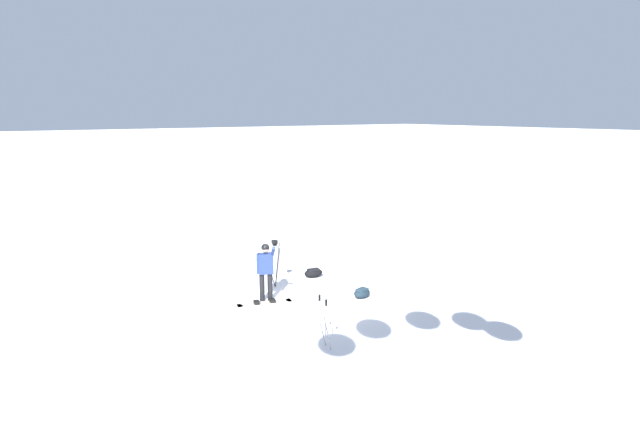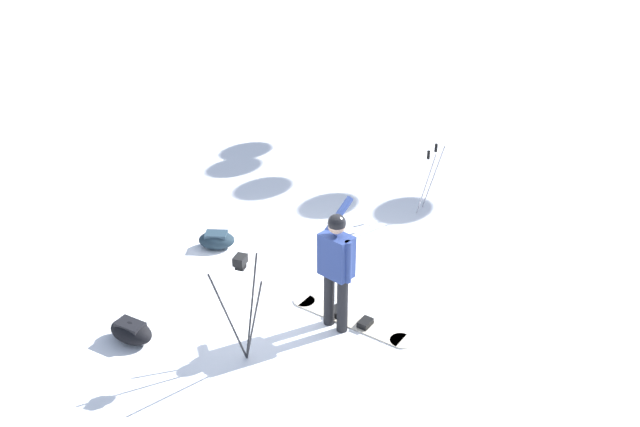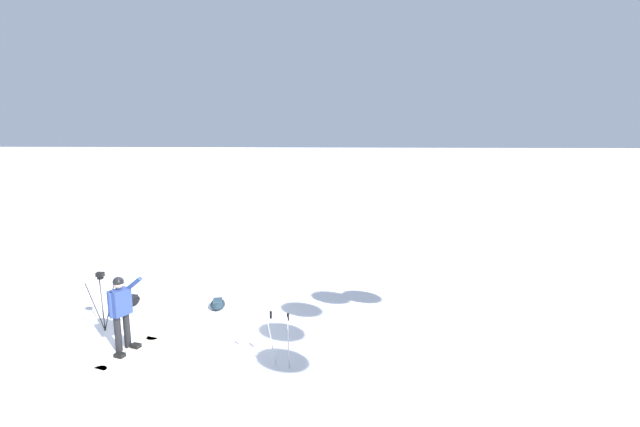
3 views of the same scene
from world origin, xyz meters
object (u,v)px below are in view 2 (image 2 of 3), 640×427
object	(u,v)px
snowboard	(351,319)
camera_tripod	(242,288)
gear_bag_small	(217,240)
snowboarder	(337,261)
gear_bag_large	(131,331)
ski_poles	(431,170)

from	to	relation	value
snowboard	camera_tripod	world-z (taller)	camera_tripod
camera_tripod	gear_bag_small	world-z (taller)	camera_tripod
snowboarder	gear_bag_large	world-z (taller)	snowboarder
snowboarder	camera_tripod	world-z (taller)	snowboarder
camera_tripod	gear_bag_large	bearing A→B (deg)	-174.85
snowboard	camera_tripod	distance (m)	1.77
gear_bag_large	camera_tripod	bearing A→B (deg)	5.15
snowboarder	gear_bag_small	bearing A→B (deg)	150.24
snowboarder	snowboard	distance (m)	0.98
snowboard	camera_tripod	xyz separation A→B (m)	(-0.99, -1.08, 0.99)
gear_bag_large	gear_bag_small	bearing A→B (deg)	90.02
gear_bag_small	ski_poles	bearing A→B (deg)	36.48
gear_bag_large	gear_bag_small	distance (m)	2.38
snowboard	gear_bag_large	xyz separation A→B (m)	(-2.48, -1.22, 0.12)
snowboarder	gear_bag_small	xyz separation A→B (m)	(-2.32, 1.33, -0.84)
gear_bag_large	gear_bag_small	world-z (taller)	gear_bag_large
camera_tripod	ski_poles	distance (m)	4.64
ski_poles	snowboard	bearing A→B (deg)	-97.67
camera_tripod	gear_bag_small	xyz separation A→B (m)	(-1.49, 2.25, -0.88)
snowboard	gear_bag_large	bearing A→B (deg)	-153.78
snowboarder	ski_poles	xyz separation A→B (m)	(0.60, 3.49, -0.19)
snowboarder	snowboard	size ratio (longest dim) A/B	0.96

